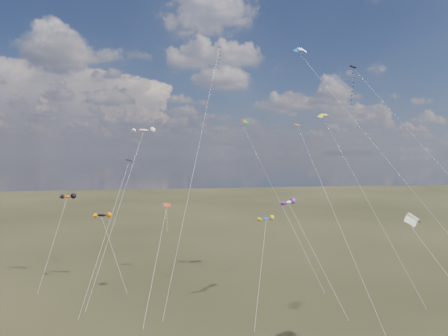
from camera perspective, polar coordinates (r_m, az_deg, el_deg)
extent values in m
cube|color=black|center=(68.72, 17.93, 13.58)|extent=(1.28, 1.32, 0.44)
cube|color=#0C1846|center=(82.06, -0.70, 16.89)|extent=(0.83, 0.78, 0.33)
cylinder|color=silver|center=(64.35, -3.88, 2.01)|extent=(11.91, 28.67, 42.11)
cube|color=#332316|center=(53.96, -8.82, -20.93)|extent=(0.10, 0.10, 0.12)
cube|color=black|center=(63.46, -13.39, 1.05)|extent=(1.14, 1.16, 0.32)
cylinder|color=silver|center=(59.08, -16.50, -8.84)|extent=(5.85, 11.43, 20.06)
cube|color=#332316|center=(56.87, -20.18, -19.79)|extent=(0.10, 0.10, 0.12)
cube|color=#B22F19|center=(59.92, -8.15, -5.23)|extent=(1.19, 1.14, 0.41)
cylinder|color=silver|center=(55.55, -9.67, -12.94)|extent=(3.34, 11.53, 13.54)
cube|color=#332316|center=(52.36, -11.54, -21.69)|extent=(0.10, 0.10, 0.12)
cube|color=#C96106|center=(60.19, 10.42, 6.10)|extent=(0.95, 0.93, 0.29)
cylinder|color=silver|center=(53.56, 15.84, -7.06)|extent=(4.45, 17.44, 25.40)
cylinder|color=silver|center=(64.22, 20.23, -4.58)|extent=(7.90, 15.66, 27.65)
cube|color=#332316|center=(63.10, 27.06, -17.65)|extent=(0.10, 0.10, 0.12)
cylinder|color=silver|center=(56.43, 23.99, -0.73)|extent=(18.68, 23.68, 37.10)
cylinder|color=silver|center=(69.07, 7.85, -4.10)|extent=(8.49, 19.40, 27.44)
cube|color=#332316|center=(64.67, 14.27, -16.99)|extent=(0.10, 0.10, 0.12)
ellipsoid|color=black|center=(70.35, -17.09, -6.47)|extent=(3.01, 1.57, 1.03)
cylinder|color=silver|center=(66.97, -15.47, -11.58)|extent=(4.72, 8.53, 10.80)
cube|color=#332316|center=(64.23, -13.62, -17.13)|extent=(0.10, 0.10, 0.12)
ellipsoid|color=#D3510A|center=(73.39, -21.51, -3.82)|extent=(2.65, 1.64, 1.12)
cylinder|color=silver|center=(70.42, -23.23, -9.76)|extent=(2.67, 8.92, 13.78)
cube|color=#332316|center=(68.32, -25.16, -16.08)|extent=(0.10, 0.10, 0.12)
ellipsoid|color=white|center=(58.39, 9.25, -4.82)|extent=(2.42, 2.22, 0.95)
cylinder|color=silver|center=(56.43, 13.16, -12.40)|extent=(4.94, 9.06, 14.16)
cube|color=#332316|center=(55.76, 17.51, -20.22)|extent=(0.10, 0.10, 0.12)
ellipsoid|color=red|center=(70.29, -11.45, 5.30)|extent=(3.64, 1.76, 1.09)
cylinder|color=silver|center=(63.07, -14.93, -5.79)|extent=(7.41, 15.85, 25.14)
cube|color=#332316|center=(59.00, -19.30, -18.96)|extent=(0.10, 0.10, 0.12)
ellipsoid|color=blue|center=(56.83, 6.06, -7.17)|extent=(2.33, 1.57, 0.75)
cylinder|color=silver|center=(53.35, 5.27, -14.40)|extent=(4.08, 9.14, 12.01)
cube|color=#332316|center=(50.81, 4.32, -22.42)|extent=(0.10, 0.10, 0.12)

